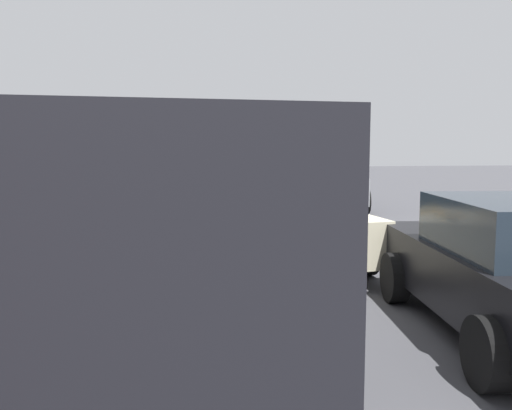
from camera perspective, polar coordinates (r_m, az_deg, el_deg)
name	(u,v)px	position (r m, az deg, el deg)	size (l,w,h in m)	color
ground_plane	(274,259)	(9.45, 1.81, -5.40)	(60.00, 60.00, 0.00)	#47474C
art_car_decorated	(273,216)	(9.39, 1.70, -1.06)	(4.84, 2.55, 1.67)	beige
parked_van_near_left	(142,218)	(5.55, -11.35, -1.23)	(5.26, 2.99, 2.18)	black
parked_sedan_behind_right	(221,178)	(18.06, -3.56, 2.66)	(4.17, 2.49, 1.47)	gold
parked_sedan_far_right	(327,182)	(16.52, 7.11, 2.30)	(4.45, 2.49, 1.46)	gray
parked_sedan_far_left	(189,189)	(14.11, -6.67, 1.59)	(4.05, 2.32, 1.47)	#1E602D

